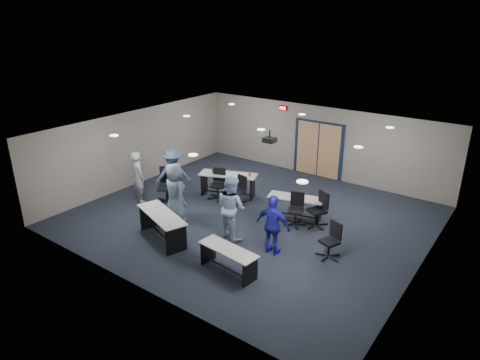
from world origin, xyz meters
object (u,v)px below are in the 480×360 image
Objects in this scene: table_back_left at (228,181)px; person_back at (173,175)px; chair_back_b at (238,191)px; person_plaid at (175,193)px; chair_back_d at (317,210)px; person_lightblue at (231,207)px; chair_loose_right at (329,241)px; person_navy at (273,225)px; table_front_right at (228,256)px; chair_back_a at (218,184)px; chair_loose_left at (166,186)px; table_back_right at (296,204)px; chair_back_c at (296,210)px; person_gray at (139,177)px; table_front_left at (162,222)px.

table_back_left is 1.12× the size of person_back.
person_plaid is at bearing -100.21° from chair_back_b.
person_lightblue is at bearing -102.21° from chair_back_d.
chair_back_b is at bearing 164.95° from person_back.
table_back_left is 2.15× the size of chair_loose_right.
chair_back_d is 1.12× the size of chair_loose_right.
person_navy is at bearing 124.42° from person_back.
table_front_right is at bearing -72.87° from chair_back_d.
person_navy reaches higher than chair_back_a.
table_front_right is at bearing -60.21° from chair_loose_left.
person_back reaches higher than chair_back_d.
person_navy is (0.56, -2.19, 0.35)m from table_back_right.
chair_back_c is (3.08, -0.16, -0.02)m from chair_back_a.
chair_loose_left is at bearing -148.98° from table_back_left.
chair_loose_left reaches higher than chair_back_c.
person_back is at bearing 40.05° from chair_loose_left.
person_gray is at bearing 168.49° from table_front_right.
table_back_right is 2.32m from person_lightblue.
chair_back_a is 0.63× the size of person_navy.
chair_back_b is at bearing -42.58° from person_lightblue.
chair_loose_left is (-1.95, -1.30, 0.11)m from chair_back_b.
table_front_left is at bearing -105.18° from table_back_left.
person_plaid reaches higher than chair_back_c.
person_navy is (-1.27, -0.70, 0.34)m from chair_loose_right.
chair_loose_left is at bearing 160.14° from table_front_right.
table_front_left is 2.07× the size of chair_back_c.
person_lightblue reaches higher than chair_back_c.
person_gray is at bearing -173.12° from table_back_right.
chair_back_d is 0.58× the size of person_plaid.
person_navy reaches higher than chair_back_b.
table_back_right is at bearing 17.28° from chair_back_b.
person_gray is 0.96× the size of person_lightblue.
person_plaid is (1.98, -0.34, 0.04)m from person_gray.
person_navy is (3.26, -2.33, 0.27)m from table_back_left.
chair_back_d is at bearing -137.79° from person_gray.
person_gray is 0.95× the size of person_plaid.
person_plaid is (-2.96, 1.25, 0.48)m from table_front_right.
table_front_left is at bearing 174.51° from person_gray.
chair_back_d is (3.07, 3.25, -0.00)m from table_front_left.
chair_loose_right is at bearing -154.05° from person_plaid.
chair_back_d is at bearing -97.56° from person_navy.
table_front_right is 3.25m from person_plaid.
person_gray is at bearing -137.36° from chair_back_b.
person_back reaches higher than person_gray.
chair_loose_left is 0.97m from person_gray.
table_front_left is 0.99× the size of table_back_left.
table_front_right is 1.84m from person_lightblue.
table_front_left is at bearing 131.60° from person_plaid.
person_gray is 5.34m from person_navy.
person_plaid is at bearing -165.96° from person_gray.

